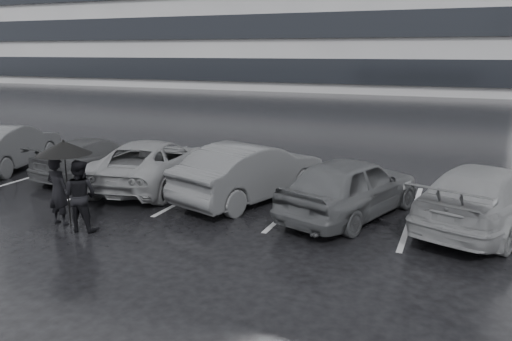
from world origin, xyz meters
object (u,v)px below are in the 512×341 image
Objects in this scene: car_main at (351,187)px; pedestrian_left at (58,191)px; car_west_b at (153,163)px; car_west_a at (251,172)px; car_east at (486,197)px; car_west_d at (8,147)px; car_west_c at (96,157)px; pedestrian_right at (80,195)px.

car_main is 6.60m from pedestrian_left.
pedestrian_left is at bearing 79.26° from car_west_b.
car_west_a is at bearing -129.52° from pedestrian_left.
car_east is (5.57, -0.01, -0.05)m from car_west_a.
car_east reaches higher than car_west_b.
car_east is at bearing 169.49° from car_west_b.
car_main is 2.71m from car_west_a.
car_west_a is (-2.68, 0.39, 0.02)m from car_main.
car_west_d is 0.93× the size of car_east.
car_east is at bearing -153.50° from car_main.
car_west_b is at bearing -87.67° from pedestrian_left.
car_west_a is 1.10× the size of car_west_c.
pedestrian_left is at bearing 128.77° from car_west_c.
car_west_a is at bearing 167.64° from car_west_b.
car_west_d reaches higher than car_west_c.
car_east is at bearing -173.34° from car_west_c.
car_west_b is 8.68m from car_east.
car_west_a is at bearing 19.63° from car_east.
pedestrian_left is 0.99× the size of pedestrian_right.
pedestrian_left reaches higher than car_main.
car_main is 0.89× the size of car_east.
car_west_c is at bearing 17.12° from car_east.
car_west_d reaches higher than car_west_b.
car_west_d is at bearing 17.06° from car_west_a.
pedestrian_right is (0.71, -0.11, 0.01)m from pedestrian_left.
car_west_b is (-3.11, 0.16, -0.08)m from car_west_a.
car_west_c is at bearing 168.37° from car_west_d.
car_west_c is 10.97m from car_east.
car_west_b reaches higher than car_west_c.
pedestrian_right is at bearing 73.08° from car_west_a.
car_west_a is at bearing -133.66° from pedestrian_right.
pedestrian_right is at bearing 43.26° from car_east.
car_main is at bearing 27.31° from car_east.
pedestrian_right is at bearing 50.06° from car_main.
car_west_a reaches higher than car_west_c.
car_west_c is at bearing -62.38° from pedestrian_right.
car_main is 0.94× the size of car_west_a.
pedestrian_left reaches higher than car_west_c.
car_west_b is 3.73m from pedestrian_right.
car_west_d is at bearing 18.92° from car_east.
car_main reaches higher than car_west_c.
car_west_c is 0.93× the size of car_west_d.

